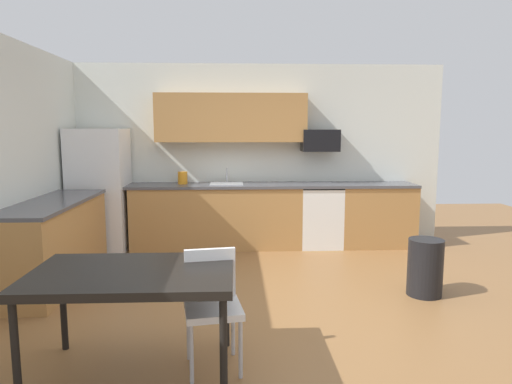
{
  "coord_description": "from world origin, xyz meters",
  "views": [
    {
      "loc": [
        -0.24,
        -4.31,
        1.73
      ],
      "look_at": [
        0.0,
        1.0,
        1.0
      ],
      "focal_mm": 31.93,
      "sensor_mm": 36.0,
      "label": 1
    }
  ],
  "objects_px": {
    "microwave": "(320,140)",
    "trash_bin": "(425,267)",
    "chair_near_table": "(212,298)",
    "kettle": "(183,179)",
    "refrigerator": "(100,190)",
    "oven_range": "(320,216)",
    "dining_table": "(133,279)"
  },
  "relations": [
    {
      "from": "microwave",
      "to": "dining_table",
      "type": "height_order",
      "value": "microwave"
    },
    {
      "from": "chair_near_table",
      "to": "kettle",
      "type": "bearing_deg",
      "value": 99.83
    },
    {
      "from": "dining_table",
      "to": "chair_near_table",
      "type": "distance_m",
      "value": 0.59
    },
    {
      "from": "dining_table",
      "to": "kettle",
      "type": "xyz_separation_m",
      "value": [
        -0.06,
        3.57,
        0.32
      ]
    },
    {
      "from": "oven_range",
      "to": "kettle",
      "type": "bearing_deg",
      "value": 178.59
    },
    {
      "from": "microwave",
      "to": "trash_bin",
      "type": "bearing_deg",
      "value": -71.51
    },
    {
      "from": "trash_bin",
      "to": "kettle",
      "type": "relative_size",
      "value": 3.0
    },
    {
      "from": "oven_range",
      "to": "microwave",
      "type": "xyz_separation_m",
      "value": [
        0.0,
        0.1,
        1.12
      ]
    },
    {
      "from": "trash_bin",
      "to": "kettle",
      "type": "xyz_separation_m",
      "value": [
        -2.76,
        2.14,
        0.72
      ]
    },
    {
      "from": "chair_near_table",
      "to": "trash_bin",
      "type": "relative_size",
      "value": 1.42
    },
    {
      "from": "microwave",
      "to": "refrigerator",
      "type": "bearing_deg",
      "value": -176.77
    },
    {
      "from": "oven_range",
      "to": "chair_near_table",
      "type": "bearing_deg",
      "value": -112.72
    },
    {
      "from": "dining_table",
      "to": "refrigerator",
      "type": "bearing_deg",
      "value": 109.52
    },
    {
      "from": "oven_range",
      "to": "microwave",
      "type": "relative_size",
      "value": 1.69
    },
    {
      "from": "chair_near_table",
      "to": "trash_bin",
      "type": "height_order",
      "value": "chair_near_table"
    },
    {
      "from": "refrigerator",
      "to": "trash_bin",
      "type": "distance_m",
      "value": 4.44
    },
    {
      "from": "chair_near_table",
      "to": "kettle",
      "type": "height_order",
      "value": "kettle"
    },
    {
      "from": "oven_range",
      "to": "microwave",
      "type": "height_order",
      "value": "microwave"
    },
    {
      "from": "refrigerator",
      "to": "dining_table",
      "type": "xyz_separation_m",
      "value": [
        1.22,
        -3.44,
        -0.17
      ]
    },
    {
      "from": "dining_table",
      "to": "trash_bin",
      "type": "distance_m",
      "value": 3.08
    },
    {
      "from": "trash_bin",
      "to": "refrigerator",
      "type": "bearing_deg",
      "value": 152.92
    },
    {
      "from": "oven_range",
      "to": "dining_table",
      "type": "bearing_deg",
      "value": -119.24
    },
    {
      "from": "microwave",
      "to": "chair_near_table",
      "type": "xyz_separation_m",
      "value": [
        -1.43,
        -3.51,
        -1.07
      ]
    },
    {
      "from": "trash_bin",
      "to": "kettle",
      "type": "bearing_deg",
      "value": 142.25
    },
    {
      "from": "chair_near_table",
      "to": "refrigerator",
      "type": "bearing_deg",
      "value": 117.91
    },
    {
      "from": "refrigerator",
      "to": "oven_range",
      "type": "relative_size",
      "value": 1.92
    },
    {
      "from": "refrigerator",
      "to": "trash_bin",
      "type": "bearing_deg",
      "value": -27.08
    },
    {
      "from": "trash_bin",
      "to": "kettle",
      "type": "distance_m",
      "value": 3.56
    },
    {
      "from": "microwave",
      "to": "kettle",
      "type": "distance_m",
      "value": 2.1
    },
    {
      "from": "microwave",
      "to": "dining_table",
      "type": "distance_m",
      "value": 4.21
    },
    {
      "from": "refrigerator",
      "to": "microwave",
      "type": "distance_m",
      "value": 3.27
    },
    {
      "from": "oven_range",
      "to": "trash_bin",
      "type": "height_order",
      "value": "oven_range"
    }
  ]
}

